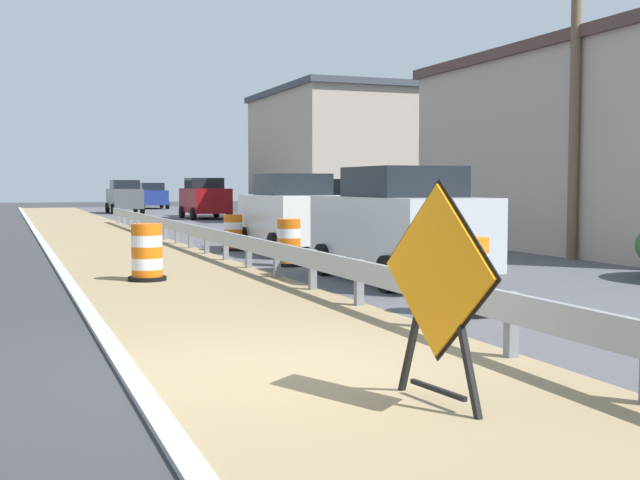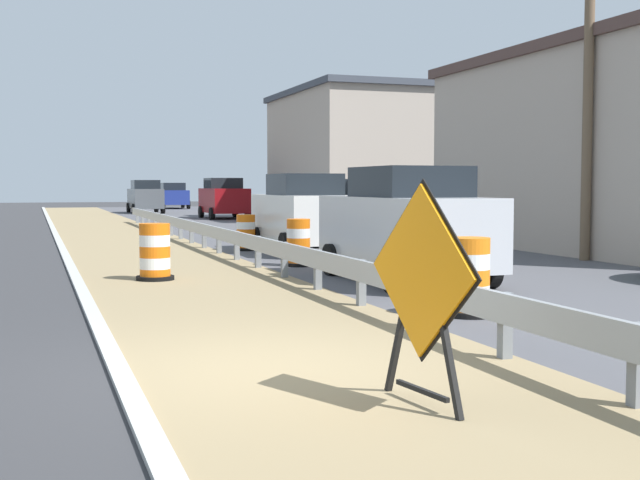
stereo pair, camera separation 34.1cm
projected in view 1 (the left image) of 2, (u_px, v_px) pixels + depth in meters
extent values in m
plane|color=#333335|center=(266.00, 370.00, 8.12)|extent=(160.00, 160.00, 0.00)
cube|color=#8E7A56|center=(339.00, 363.00, 8.41)|extent=(3.98, 120.00, 0.01)
cube|color=#ADADA8|center=(133.00, 381.00, 7.66)|extent=(0.20, 120.00, 0.11)
cube|color=#999EA3|center=(354.00, 270.00, 12.39)|extent=(0.08, 58.13, 0.32)
cube|color=slate|center=(511.00, 325.00, 8.69)|extent=(0.12, 0.12, 0.70)
cube|color=slate|center=(422.00, 300.00, 10.56)|extent=(0.12, 0.12, 0.70)
cube|color=slate|center=(359.00, 282.00, 12.43)|extent=(0.12, 0.12, 0.70)
cube|color=slate|center=(313.00, 270.00, 14.29)|extent=(0.12, 0.12, 0.70)
cube|color=slate|center=(277.00, 260.00, 16.16)|extent=(0.12, 0.12, 0.70)
cube|color=slate|center=(249.00, 252.00, 18.03)|extent=(0.12, 0.12, 0.70)
cube|color=slate|center=(226.00, 246.00, 19.90)|extent=(0.12, 0.12, 0.70)
cube|color=slate|center=(207.00, 240.00, 21.76)|extent=(0.12, 0.12, 0.70)
cube|color=slate|center=(191.00, 236.00, 23.63)|extent=(0.12, 0.12, 0.70)
cube|color=slate|center=(177.00, 232.00, 25.50)|extent=(0.12, 0.12, 0.70)
cube|color=slate|center=(165.00, 229.00, 27.36)|extent=(0.12, 0.12, 0.70)
cube|color=slate|center=(155.00, 226.00, 29.23)|extent=(0.12, 0.12, 0.70)
cube|color=slate|center=(146.00, 224.00, 31.10)|extent=(0.12, 0.12, 0.70)
cube|color=slate|center=(138.00, 221.00, 32.96)|extent=(0.12, 0.12, 0.70)
cube|color=slate|center=(131.00, 219.00, 34.83)|extent=(0.12, 0.12, 0.70)
cube|color=slate|center=(124.00, 218.00, 36.70)|extent=(0.12, 0.12, 0.70)
cube|color=slate|center=(118.00, 216.00, 38.56)|extent=(0.12, 0.12, 0.70)
cube|color=black|center=(465.00, 349.00, 6.53)|extent=(0.11, 0.39, 1.06)
cube|color=black|center=(413.00, 335.00, 7.13)|extent=(0.11, 0.39, 1.06)
cube|color=black|center=(438.00, 390.00, 6.86)|extent=(0.15, 0.72, 0.04)
cube|color=orange|center=(437.00, 271.00, 6.78)|extent=(0.24, 1.42, 1.43)
cube|color=black|center=(439.00, 270.00, 6.79)|extent=(0.24, 1.50, 1.52)
cylinder|color=orange|center=(467.00, 307.00, 11.51)|extent=(0.58, 0.58, 0.22)
cylinder|color=white|center=(467.00, 292.00, 11.50)|extent=(0.58, 0.58, 0.22)
cylinder|color=orange|center=(468.00, 276.00, 11.48)|extent=(0.58, 0.58, 0.22)
cylinder|color=white|center=(468.00, 261.00, 11.47)|extent=(0.58, 0.58, 0.22)
cylinder|color=orange|center=(468.00, 245.00, 11.45)|extent=(0.58, 0.58, 0.22)
cylinder|color=black|center=(467.00, 312.00, 11.52)|extent=(0.72, 0.72, 0.08)
cylinder|color=orange|center=(147.00, 275.00, 15.65)|extent=(0.58, 0.58, 0.22)
cylinder|color=white|center=(147.00, 264.00, 15.64)|extent=(0.58, 0.58, 0.22)
cylinder|color=orange|center=(147.00, 252.00, 15.62)|extent=(0.58, 0.58, 0.22)
cylinder|color=white|center=(147.00, 241.00, 15.61)|extent=(0.58, 0.58, 0.22)
cylinder|color=orange|center=(147.00, 229.00, 15.59)|extent=(0.58, 0.58, 0.22)
cylinder|color=black|center=(147.00, 279.00, 15.66)|extent=(0.73, 0.73, 0.08)
cylinder|color=orange|center=(289.00, 261.00, 18.42)|extent=(0.53, 0.53, 0.21)
cylinder|color=white|center=(289.00, 252.00, 18.41)|extent=(0.53, 0.53, 0.21)
cylinder|color=orange|center=(289.00, 243.00, 18.39)|extent=(0.53, 0.53, 0.21)
cylinder|color=white|center=(289.00, 233.00, 18.38)|extent=(0.53, 0.53, 0.21)
cylinder|color=orange|center=(289.00, 224.00, 18.36)|extent=(0.53, 0.53, 0.21)
cylinder|color=black|center=(289.00, 264.00, 18.42)|extent=(0.66, 0.66, 0.08)
cylinder|color=orange|center=(233.00, 247.00, 22.73)|extent=(0.52, 0.52, 0.20)
cylinder|color=white|center=(233.00, 240.00, 22.72)|extent=(0.52, 0.52, 0.20)
cylinder|color=orange|center=(233.00, 233.00, 22.71)|extent=(0.52, 0.52, 0.20)
cylinder|color=white|center=(233.00, 226.00, 22.69)|extent=(0.52, 0.52, 0.20)
cylinder|color=orange|center=(233.00, 218.00, 22.68)|extent=(0.52, 0.52, 0.20)
cylinder|color=black|center=(233.00, 249.00, 22.74)|extent=(0.65, 0.65, 0.08)
cube|color=silver|center=(398.00, 231.00, 15.52)|extent=(1.92, 4.43, 1.28)
cube|color=black|center=(403.00, 182.00, 15.29)|extent=(1.70, 2.05, 0.56)
cylinder|color=black|center=(324.00, 259.00, 16.56)|extent=(0.23, 0.64, 0.64)
cylinder|color=black|center=(406.00, 256.00, 17.25)|extent=(0.23, 0.64, 0.64)
cylinder|color=black|center=(389.00, 274.00, 13.87)|extent=(0.23, 0.64, 0.64)
cylinder|color=black|center=(482.00, 270.00, 14.57)|extent=(0.23, 0.64, 0.64)
cube|color=maroon|center=(205.00, 201.00, 44.00)|extent=(1.97, 4.18, 1.30)
cube|color=black|center=(204.00, 183.00, 44.09)|extent=(1.75, 1.93, 0.56)
cylinder|color=black|center=(229.00, 213.00, 43.12)|extent=(0.23, 0.64, 0.64)
cylinder|color=black|center=(193.00, 214.00, 42.41)|extent=(0.23, 0.64, 0.64)
cylinder|color=black|center=(216.00, 212.00, 45.67)|extent=(0.23, 0.64, 0.64)
cylinder|color=black|center=(182.00, 212.00, 44.96)|extent=(0.23, 0.64, 0.64)
cube|color=silver|center=(290.00, 218.00, 22.01)|extent=(1.81, 4.23, 1.23)
cube|color=black|center=(292.00, 184.00, 21.79)|extent=(1.61, 1.95, 0.56)
cylinder|color=black|center=(245.00, 238.00, 23.03)|extent=(0.23, 0.64, 0.64)
cylinder|color=black|center=(304.00, 237.00, 23.66)|extent=(0.23, 0.64, 0.64)
cylinder|color=black|center=(274.00, 245.00, 20.44)|extent=(0.23, 0.64, 0.64)
cylinder|color=black|center=(340.00, 243.00, 21.06)|extent=(0.23, 0.64, 0.64)
cube|color=navy|center=(152.00, 197.00, 62.13)|extent=(1.99, 4.58, 1.07)
cube|color=black|center=(152.00, 186.00, 62.25)|extent=(1.73, 2.13, 0.56)
cylinder|color=black|center=(167.00, 205.00, 61.07)|extent=(0.24, 0.65, 0.64)
cylinder|color=black|center=(142.00, 205.00, 60.46)|extent=(0.24, 0.65, 0.64)
cylinder|color=black|center=(162.00, 204.00, 63.88)|extent=(0.24, 0.65, 0.64)
cylinder|color=black|center=(137.00, 204.00, 63.27)|extent=(0.24, 0.65, 0.64)
cube|color=#4C5156|center=(124.00, 199.00, 52.17)|extent=(1.82, 4.25, 1.23)
cube|color=black|center=(125.00, 184.00, 51.95)|extent=(1.63, 1.96, 0.56)
cylinder|color=black|center=(107.00, 208.00, 53.19)|extent=(0.22, 0.64, 0.64)
cylinder|color=black|center=(135.00, 207.00, 53.84)|extent=(0.22, 0.64, 0.64)
cylinder|color=black|center=(113.00, 209.00, 50.58)|extent=(0.22, 0.64, 0.64)
cylinder|color=black|center=(142.00, 209.00, 51.24)|extent=(0.22, 0.64, 0.64)
cube|color=silver|center=(312.00, 211.00, 29.47)|extent=(1.87, 4.47, 1.14)
cube|color=black|center=(310.00, 187.00, 29.58)|extent=(1.61, 2.08, 0.56)
cylinder|color=black|center=(351.00, 228.00, 28.51)|extent=(0.24, 0.65, 0.64)
cylinder|color=black|center=(305.00, 229.00, 27.84)|extent=(0.24, 0.65, 0.64)
cylinder|color=black|center=(318.00, 224.00, 31.18)|extent=(0.24, 0.65, 0.64)
cylinder|color=black|center=(276.00, 225.00, 30.51)|extent=(0.24, 0.65, 0.64)
cube|color=#AD9E8E|center=(615.00, 155.00, 23.51)|extent=(6.66, 11.28, 5.34)
cube|color=#4C3833|center=(617.00, 55.00, 23.32)|extent=(6.92, 11.73, 0.30)
cube|color=#AD9E8E|center=(347.00, 158.00, 42.56)|extent=(7.65, 10.26, 6.35)
cube|color=#3D424C|center=(347.00, 94.00, 42.33)|extent=(7.96, 10.67, 0.30)
cylinder|color=brown|center=(574.00, 111.00, 19.79)|extent=(0.24, 0.24, 7.18)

